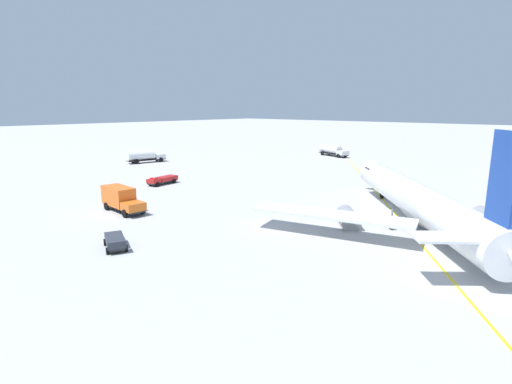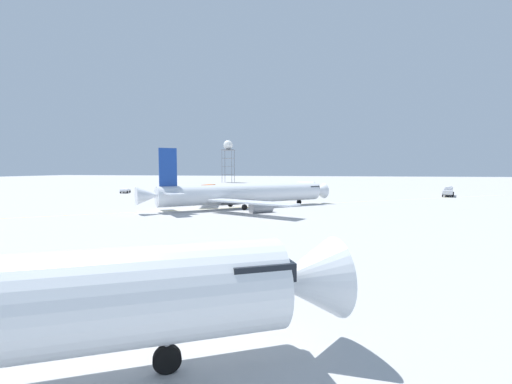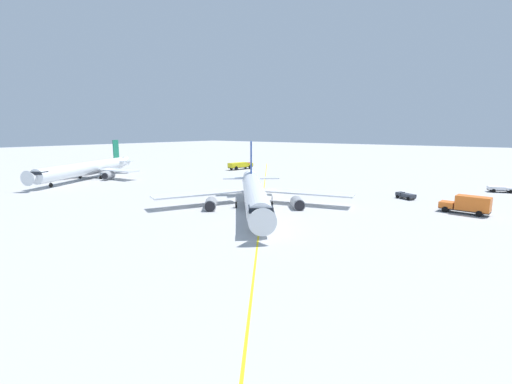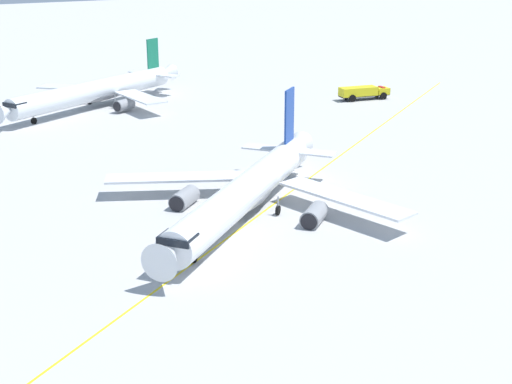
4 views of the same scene
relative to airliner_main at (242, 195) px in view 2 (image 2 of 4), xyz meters
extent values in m
plane|color=#B2B2B2|center=(-0.35, -1.12, -2.69)|extent=(600.00, 600.00, 0.00)
cylinder|color=white|center=(-0.38, 0.45, 0.19)|extent=(25.52, 29.20, 3.78)
cone|color=white|center=(-12.47, 14.74, 0.19)|extent=(4.68, 4.61, 3.59)
cone|color=white|center=(11.90, -14.07, 0.49)|extent=(5.04, 5.13, 3.22)
cube|color=black|center=(-11.05, 13.06, 1.04)|extent=(4.01, 3.91, 0.70)
ellipsoid|color=slate|center=(0.75, -0.89, -0.85)|extent=(10.75, 11.83, 2.08)
cube|color=#193D93|center=(9.58, -11.32, 5.49)|extent=(2.25, 2.60, 6.82)
cube|color=white|center=(6.97, -13.53, 0.95)|extent=(5.75, 5.43, 0.20)
cube|color=white|center=(12.19, -9.11, 0.95)|extent=(5.75, 5.43, 0.20)
cube|color=white|center=(-5.76, -9.27, -0.47)|extent=(17.32, 7.72, 0.28)
cube|color=white|center=(10.09, 4.14, -0.47)|extent=(10.19, 16.93, 0.28)
cylinder|color=gray|center=(-5.91, -5.14, -1.79)|extent=(4.26, 4.49, 2.14)
cylinder|color=black|center=(-7.26, -3.55, -1.79)|extent=(1.48, 1.29, 1.82)
cylinder|color=gray|center=(6.05, 4.97, -1.79)|extent=(4.26, 4.49, 2.14)
cylinder|color=black|center=(4.71, 6.57, -1.79)|extent=(1.48, 1.29, 1.82)
cylinder|color=#9EA0A5|center=(-8.98, 10.62, -1.31)|extent=(0.20, 0.20, 1.67)
cylinder|color=black|center=(-8.98, 10.62, -2.14)|extent=(0.94, 1.03, 1.10)
cylinder|color=#9EA0A5|center=(-1.76, -3.01, -1.31)|extent=(0.20, 0.20, 1.67)
cylinder|color=black|center=(-1.76, -3.01, -2.14)|extent=(0.94, 1.03, 1.10)
cylinder|color=#9EA0A5|center=(3.26, 1.24, -1.31)|extent=(0.20, 0.20, 1.67)
cylinder|color=black|center=(3.26, 1.24, -2.14)|extent=(0.94, 1.03, 1.10)
cone|color=silver|center=(52.25, 15.85, 0.49)|extent=(4.51, 4.30, 3.51)
cube|color=black|center=(53.29, 13.91, 1.33)|extent=(3.90, 3.60, 0.70)
cylinder|color=#9EA0A5|center=(54.94, 10.80, -1.15)|extent=(0.20, 0.20, 1.98)
cylinder|color=black|center=(54.94, 10.80, -2.14)|extent=(0.78, 1.11, 1.10)
cube|color=#232326|center=(-42.32, -4.25, -2.21)|extent=(2.34, 5.85, 0.20)
cube|color=red|center=(-42.06, -6.22, -1.78)|extent=(2.09, 1.94, 0.65)
cube|color=black|center=(-41.96, -6.96, -1.69)|extent=(1.58, 0.29, 0.36)
cube|color=red|center=(-42.45, -3.30, -1.76)|extent=(2.37, 4.00, 0.70)
cube|color=red|center=(-42.06, -6.22, -1.36)|extent=(1.39, 0.77, 0.16)
cylinder|color=black|center=(-41.12, -6.09, -2.31)|extent=(0.38, 0.79, 0.76)
cylinder|color=black|center=(-42.99, -6.34, -2.31)|extent=(0.38, 0.79, 0.76)
cylinder|color=black|center=(-41.63, -2.32, -2.31)|extent=(0.38, 0.79, 0.76)
cylinder|color=black|center=(-43.49, -2.57, -2.31)|extent=(0.38, 0.79, 0.76)
cube|color=#232326|center=(-33.88, -47.86, -2.19)|extent=(5.37, 3.34, 0.20)
cube|color=white|center=(-35.56, -48.42, -1.81)|extent=(2.12, 2.51, 0.55)
cube|color=black|center=(-36.18, -48.63, -1.73)|extent=(0.65, 1.73, 0.31)
cube|color=white|center=(-33.07, -47.59, -1.74)|extent=(3.85, 3.09, 0.70)
cylinder|color=black|center=(-35.22, -49.44, -2.29)|extent=(0.85, 0.52, 0.80)
cylinder|color=black|center=(-35.90, -47.41, -2.29)|extent=(0.85, 0.52, 0.80)
cylinder|color=black|center=(-32.01, -48.36, -2.29)|extent=(0.85, 0.52, 0.80)
cylinder|color=black|center=(-32.69, -46.33, -2.29)|extent=(0.85, 0.52, 0.80)
cube|color=#232326|center=(-41.00, 50.70, -2.04)|extent=(10.13, 5.29, 0.20)
cube|color=silver|center=(-37.41, 49.44, -1.39)|extent=(3.08, 3.13, 1.10)
cube|color=black|center=(-36.37, 49.08, -1.22)|extent=(0.76, 1.99, 0.62)
cylinder|color=silver|center=(-42.22, 51.13, -0.88)|extent=(7.68, 4.44, 2.12)
cylinder|color=black|center=(-37.29, 50.71, -2.14)|extent=(1.13, 0.63, 1.10)
cylinder|color=black|center=(-38.10, 48.38, -2.14)|extent=(1.13, 0.63, 1.10)
cylinder|color=black|center=(-43.61, 52.92, -2.14)|extent=(1.13, 0.63, 1.10)
cylinder|color=black|center=(-44.42, 50.59, -2.14)|extent=(1.13, 0.63, 1.10)
cube|color=#232326|center=(-30.58, -18.65, -2.09)|extent=(7.74, 2.58, 0.20)
cube|color=orange|center=(-27.92, -18.84, -1.49)|extent=(2.45, 2.55, 1.00)
cube|color=black|center=(-26.88, -18.92, -1.34)|extent=(0.23, 2.01, 0.56)
cube|color=orange|center=(-31.82, -18.56, -0.79)|extent=(5.29, 2.75, 2.40)
cylinder|color=black|center=(-27.84, -17.65, -2.19)|extent=(1.02, 0.35, 1.00)
cylinder|color=black|center=(-28.01, -20.03, -2.19)|extent=(1.02, 0.35, 1.00)
cylinder|color=black|center=(-32.92, -17.28, -2.19)|extent=(1.02, 0.35, 1.00)
cylinder|color=black|center=(-33.09, -19.66, -2.19)|extent=(1.02, 0.35, 1.00)
cube|color=#232326|center=(-18.98, -26.37, -2.27)|extent=(4.15, 2.85, 0.20)
cube|color=#2D333D|center=(-17.72, -26.92, -1.82)|extent=(1.73, 1.96, 0.70)
cube|color=black|center=(-17.28, -27.12, -1.71)|extent=(0.62, 1.28, 0.39)
cube|color=#2D333D|center=(-19.61, -26.09, -1.87)|extent=(2.99, 2.51, 0.60)
cylinder|color=black|center=(-17.40, -26.18, -2.37)|extent=(0.70, 0.51, 0.64)
cylinder|color=black|center=(-18.05, -27.67, -2.37)|extent=(0.70, 0.51, 0.64)
cylinder|color=black|center=(-19.80, -25.12, -2.37)|extent=(0.70, 0.51, 0.64)
cylinder|color=black|center=(-20.46, -26.61, -2.37)|extent=(0.70, 0.51, 0.64)
cube|color=#232326|center=(-68.31, 9.68, -2.04)|extent=(3.90, 9.36, 0.20)
cube|color=silver|center=(-67.64, 12.98, -1.39)|extent=(2.92, 2.85, 1.10)
cube|color=black|center=(-67.42, 14.05, -1.22)|extent=(2.06, 0.50, 0.62)
cylinder|color=silver|center=(-68.57, 8.41, -0.88)|extent=(3.38, 6.82, 2.12)
cylinder|color=black|center=(-68.89, 13.06, -2.14)|extent=(0.49, 1.13, 1.10)
cylinder|color=black|center=(-66.45, 12.56, -2.14)|extent=(0.49, 1.13, 1.10)
cylinder|color=black|center=(-70.11, 7.07, -2.14)|extent=(0.49, 1.13, 1.10)
cylinder|color=black|center=(-67.67, 6.57, -2.14)|extent=(0.49, 1.13, 1.10)
cylinder|color=slate|center=(-119.99, -36.30, 6.49)|extent=(0.24, 0.24, 18.36)
cylinder|color=slate|center=(-125.71, -36.30, 6.49)|extent=(0.24, 0.24, 18.36)
cylinder|color=slate|center=(-125.71, -42.02, 6.49)|extent=(0.24, 0.24, 18.36)
cylinder|color=slate|center=(-119.99, -42.02, 6.49)|extent=(0.24, 0.24, 18.36)
cube|color=slate|center=(-122.85, -39.16, 1.90)|extent=(5.92, 5.92, 0.16)
cube|color=slate|center=(-122.85, -39.16, 6.49)|extent=(5.92, 5.92, 0.16)
cube|color=slate|center=(-122.85, -39.16, 11.08)|extent=(5.92, 5.92, 0.16)
cube|color=slate|center=(-122.85, -39.16, 15.83)|extent=(6.52, 6.52, 0.30)
sphere|color=white|center=(-122.85, -39.16, 18.64)|extent=(5.33, 5.33, 5.33)
cube|color=yellow|center=(0.31, -2.70, -2.68)|extent=(100.40, 143.76, 0.01)
camera|label=1|loc=(14.99, -44.50, 10.54)|focal=27.95mm
camera|label=2|loc=(66.82, 16.81, 5.23)|focal=24.16mm
camera|label=3|loc=(-38.89, 50.75, 11.33)|focal=25.53mm
camera|label=4|loc=(-68.68, 36.97, 26.84)|focal=51.99mm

